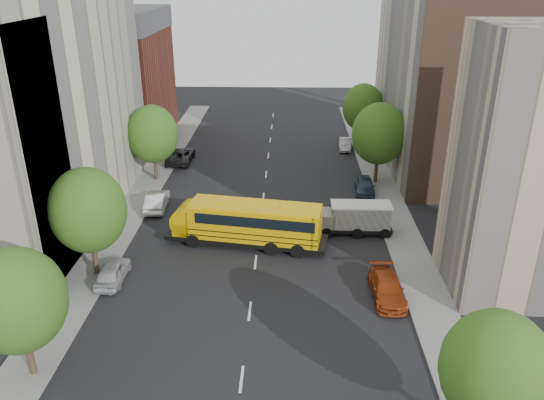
{
  "coord_description": "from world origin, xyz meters",
  "views": [
    {
      "loc": [
        2.3,
        -35.53,
        19.73
      ],
      "look_at": [
        1.07,
        2.0,
        3.24
      ],
      "focal_mm": 35.0,
      "sensor_mm": 36.0,
      "label": 1
    }
  ],
  "objects_px": {
    "street_tree_3": "(496,370)",
    "street_tree_4": "(379,134)",
    "parked_car_1": "(157,201)",
    "parked_car_4": "(365,186)",
    "parked_car_3": "(387,288)",
    "parked_car_0": "(113,272)",
    "parked_car_5": "(345,144)",
    "street_tree_2": "(153,134)",
    "street_tree_5": "(363,108)",
    "school_bus": "(245,222)",
    "parked_car_2": "(180,155)",
    "street_tree_0": "(18,301)",
    "safari_truck": "(355,218)",
    "street_tree_1": "(88,210)"
  },
  "relations": [
    {
      "from": "parked_car_1",
      "to": "parked_car_4",
      "type": "distance_m",
      "value": 19.4
    },
    {
      "from": "parked_car_3",
      "to": "parked_car_4",
      "type": "relative_size",
      "value": 1.13
    },
    {
      "from": "safari_truck",
      "to": "parked_car_0",
      "type": "distance_m",
      "value": 18.99
    },
    {
      "from": "street_tree_0",
      "to": "parked_car_5",
      "type": "xyz_separation_m",
      "value": [
        19.97,
        38.63,
        -4.0
      ]
    },
    {
      "from": "street_tree_4",
      "to": "parked_car_5",
      "type": "height_order",
      "value": "street_tree_4"
    },
    {
      "from": "school_bus",
      "to": "parked_car_1",
      "type": "bearing_deg",
      "value": 151.98
    },
    {
      "from": "parked_car_2",
      "to": "parked_car_5",
      "type": "bearing_deg",
      "value": -163.99
    },
    {
      "from": "street_tree_2",
      "to": "parked_car_1",
      "type": "bearing_deg",
      "value": -76.37
    },
    {
      "from": "school_bus",
      "to": "parked_car_1",
      "type": "relative_size",
      "value": 2.72
    },
    {
      "from": "street_tree_3",
      "to": "parked_car_5",
      "type": "xyz_separation_m",
      "value": [
        -2.03,
        42.63,
        -3.81
      ]
    },
    {
      "from": "street_tree_3",
      "to": "street_tree_5",
      "type": "relative_size",
      "value": 0.95
    },
    {
      "from": "street_tree_0",
      "to": "parked_car_3",
      "type": "xyz_separation_m",
      "value": [
        19.8,
        7.81,
        -3.94
      ]
    },
    {
      "from": "street_tree_4",
      "to": "parked_car_2",
      "type": "relative_size",
      "value": 1.47
    },
    {
      "from": "parked_car_5",
      "to": "street_tree_4",
      "type": "bearing_deg",
      "value": -74.77
    },
    {
      "from": "school_bus",
      "to": "parked_car_1",
      "type": "height_order",
      "value": "school_bus"
    },
    {
      "from": "parked_car_4",
      "to": "parked_car_2",
      "type": "bearing_deg",
      "value": 159.84
    },
    {
      "from": "parked_car_4",
      "to": "street_tree_5",
      "type": "bearing_deg",
      "value": 87.34
    },
    {
      "from": "street_tree_3",
      "to": "parked_car_4",
      "type": "bearing_deg",
      "value": 92.73
    },
    {
      "from": "street_tree_1",
      "to": "parked_car_3",
      "type": "xyz_separation_m",
      "value": [
        19.8,
        -2.19,
        -4.25
      ]
    },
    {
      "from": "parked_car_1",
      "to": "street_tree_2",
      "type": "bearing_deg",
      "value": -80.42
    },
    {
      "from": "street_tree_4",
      "to": "safari_truck",
      "type": "height_order",
      "value": "street_tree_4"
    },
    {
      "from": "parked_car_2",
      "to": "parked_car_5",
      "type": "distance_m",
      "value": 19.26
    },
    {
      "from": "street_tree_4",
      "to": "street_tree_5",
      "type": "distance_m",
      "value": 12.01
    },
    {
      "from": "parked_car_3",
      "to": "street_tree_5",
      "type": "bearing_deg",
      "value": 84.38
    },
    {
      "from": "street_tree_1",
      "to": "street_tree_5",
      "type": "height_order",
      "value": "street_tree_1"
    },
    {
      "from": "street_tree_3",
      "to": "parked_car_5",
      "type": "bearing_deg",
      "value": 92.73
    },
    {
      "from": "street_tree_3",
      "to": "parked_car_0",
      "type": "bearing_deg",
      "value": 147.35
    },
    {
      "from": "street_tree_5",
      "to": "parked_car_3",
      "type": "relative_size",
      "value": 1.55
    },
    {
      "from": "street_tree_2",
      "to": "parked_car_3",
      "type": "distance_m",
      "value": 28.58
    },
    {
      "from": "street_tree_2",
      "to": "street_tree_5",
      "type": "bearing_deg",
      "value": 28.61
    },
    {
      "from": "parked_car_2",
      "to": "parked_car_4",
      "type": "relative_size",
      "value": 1.29
    },
    {
      "from": "school_bus",
      "to": "safari_truck",
      "type": "bearing_deg",
      "value": 23.84
    },
    {
      "from": "parked_car_4",
      "to": "parked_car_1",
      "type": "bearing_deg",
      "value": -164.69
    },
    {
      "from": "street_tree_0",
      "to": "street_tree_5",
      "type": "xyz_separation_m",
      "value": [
        22.0,
        40.0,
        0.06
      ]
    },
    {
      "from": "street_tree_5",
      "to": "parked_car_3",
      "type": "bearing_deg",
      "value": -93.91
    },
    {
      "from": "street_tree_3",
      "to": "parked_car_4",
      "type": "distance_m",
      "value": 29.63
    },
    {
      "from": "street_tree_0",
      "to": "street_tree_2",
      "type": "distance_m",
      "value": 28.0
    },
    {
      "from": "street_tree_2",
      "to": "street_tree_4",
      "type": "bearing_deg",
      "value": 0.0
    },
    {
      "from": "street_tree_2",
      "to": "school_bus",
      "type": "bearing_deg",
      "value": -52.82
    },
    {
      "from": "street_tree_3",
      "to": "safari_truck",
      "type": "height_order",
      "value": "street_tree_3"
    },
    {
      "from": "street_tree_3",
      "to": "street_tree_4",
      "type": "bearing_deg",
      "value": 90.0
    },
    {
      "from": "street_tree_2",
      "to": "street_tree_4",
      "type": "distance_m",
      "value": 22.0
    },
    {
      "from": "parked_car_0",
      "to": "street_tree_5",
      "type": "bearing_deg",
      "value": -124.14
    },
    {
      "from": "street_tree_0",
      "to": "parked_car_3",
      "type": "height_order",
      "value": "street_tree_0"
    },
    {
      "from": "street_tree_5",
      "to": "parked_car_0",
      "type": "bearing_deg",
      "value": -123.77
    },
    {
      "from": "street_tree_2",
      "to": "parked_car_5",
      "type": "xyz_separation_m",
      "value": [
        19.97,
        10.63,
        -4.19
      ]
    },
    {
      "from": "street_tree_5",
      "to": "street_tree_1",
      "type": "bearing_deg",
      "value": -126.25
    },
    {
      "from": "street_tree_2",
      "to": "safari_truck",
      "type": "distance_m",
      "value": 21.98
    },
    {
      "from": "street_tree_0",
      "to": "street_tree_5",
      "type": "bearing_deg",
      "value": 61.19
    },
    {
      "from": "parked_car_0",
      "to": "parked_car_5",
      "type": "relative_size",
      "value": 1.07
    }
  ]
}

